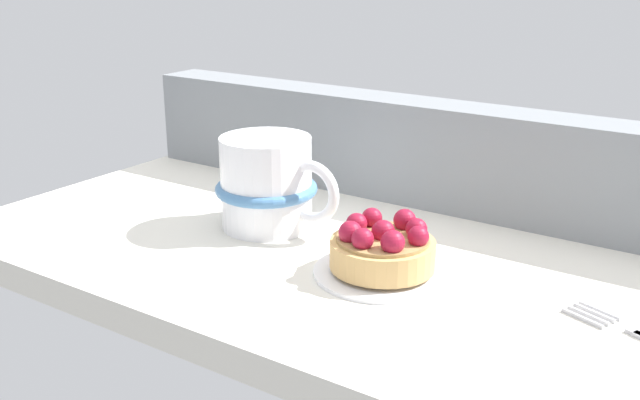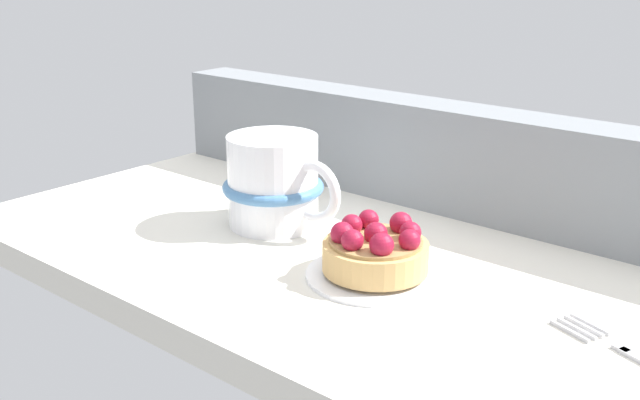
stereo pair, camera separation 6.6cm
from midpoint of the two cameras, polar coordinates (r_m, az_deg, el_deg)
ground_plane at (r=67.68cm, az=5.71°, el=-5.21°), size 75.64×38.17×2.72cm
window_rail_back at (r=78.66cm, az=12.60°, el=3.09°), size 74.13×5.76×10.78cm
dessert_plate at (r=62.65cm, az=7.25°, el=-5.62°), size 11.55×11.55×0.69cm
raspberry_tart at (r=61.82cm, az=7.33°, el=-3.84°), size 8.78×8.78×4.26cm
coffee_mug at (r=72.19cm, az=-0.84°, el=1.33°), size 13.24×9.91×8.97cm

